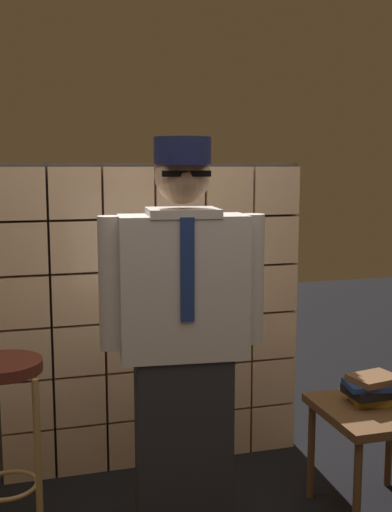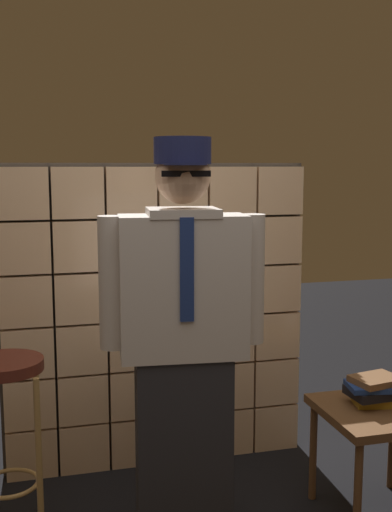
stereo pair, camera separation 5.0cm
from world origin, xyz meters
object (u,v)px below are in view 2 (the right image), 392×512
Objects in this scene: bar_stool at (6,406)px; side_table at (378,423)px; standing_person at (183,339)px; book_stack at (375,390)px.

bar_stool is 1.69m from side_table.
book_stack is (0.92, 0.00, -0.31)m from standing_person.
standing_person is 2.16× the size of bar_stool.
standing_person is 0.97m from book_stack.
standing_person is at bearing -179.77° from book_stack.
standing_person is 3.30× the size of side_table.
bar_stool is 1.68m from book_stack.
standing_person reaches higher than book_stack.
side_table is (0.92, -0.04, -0.46)m from standing_person.
bar_stool is (-0.74, 0.24, -0.31)m from standing_person.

